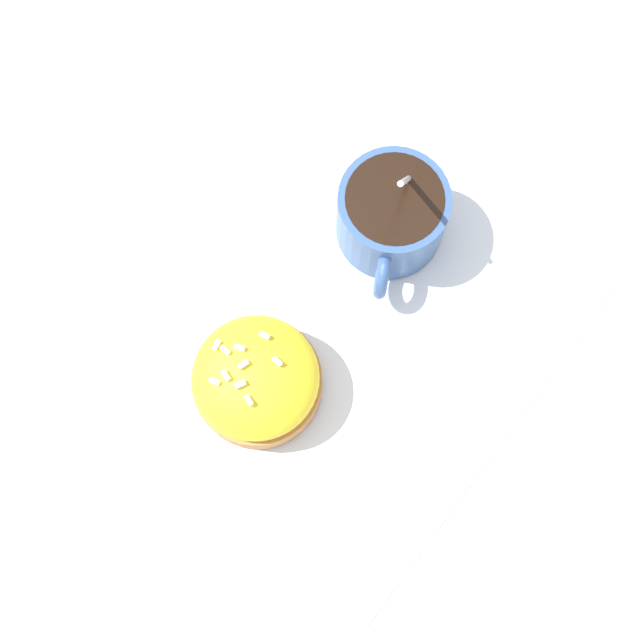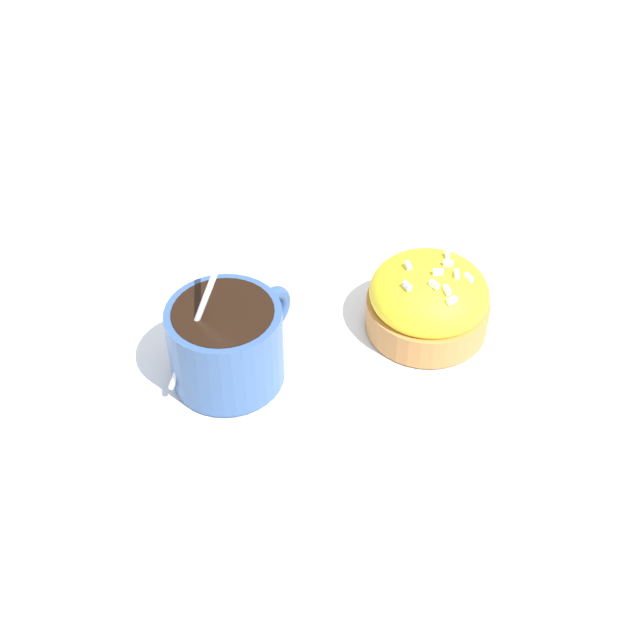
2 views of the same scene
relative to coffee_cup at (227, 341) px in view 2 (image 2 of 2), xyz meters
name	(u,v)px [view 2 (image 2 of 2)]	position (x,y,z in m)	size (l,w,h in m)	color
ground_plane	(327,349)	(-0.07, 0.00, -0.04)	(3.00, 3.00, 0.00)	silver
paper_napkin	(327,347)	(-0.07, 0.00, -0.03)	(0.33, 0.32, 0.00)	white
coffee_cup	(227,341)	(0.00, 0.00, 0.00)	(0.10, 0.08, 0.12)	#335184
frosted_pastry	(428,300)	(-0.15, 0.01, -0.01)	(0.09, 0.09, 0.06)	#B2753D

